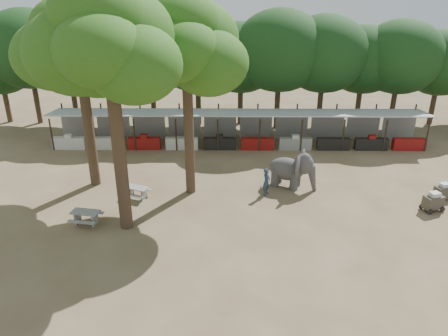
{
  "coord_description": "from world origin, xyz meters",
  "views": [
    {
      "loc": [
        -0.79,
        -17.34,
        12.0
      ],
      "look_at": [
        -1.0,
        5.0,
        2.0
      ],
      "focal_mm": 35.0,
      "sensor_mm": 36.0,
      "label": 1
    }
  ],
  "objects_px": {
    "handler": "(266,182)",
    "cart_front": "(433,202)",
    "yard_tree_back": "(184,45)",
    "elephant": "(292,169)",
    "picnic_table_near": "(86,216)",
    "yard_tree_center": "(106,43)",
    "cart_back": "(443,191)",
    "picnic_table_far": "(137,191)",
    "yard_tree_left": "(77,49)"
  },
  "relations": [
    {
      "from": "picnic_table_near",
      "to": "cart_front",
      "type": "height_order",
      "value": "cart_front"
    },
    {
      "from": "cart_front",
      "to": "yard_tree_center",
      "type": "bearing_deg",
      "value": 166.21
    },
    {
      "from": "yard_tree_back",
      "to": "cart_front",
      "type": "distance_m",
      "value": 15.98
    },
    {
      "from": "yard_tree_back",
      "to": "picnic_table_near",
      "type": "relative_size",
      "value": 6.83
    },
    {
      "from": "elephant",
      "to": "handler",
      "type": "bearing_deg",
      "value": -125.0
    },
    {
      "from": "picnic_table_near",
      "to": "yard_tree_back",
      "type": "bearing_deg",
      "value": 48.01
    },
    {
      "from": "yard_tree_back",
      "to": "handler",
      "type": "bearing_deg",
      "value": -6.27
    },
    {
      "from": "elephant",
      "to": "handler",
      "type": "relative_size",
      "value": 1.88
    },
    {
      "from": "yard_tree_back",
      "to": "picnic_table_far",
      "type": "height_order",
      "value": "yard_tree_back"
    },
    {
      "from": "picnic_table_far",
      "to": "handler",
      "type": "bearing_deg",
      "value": 24.97
    },
    {
      "from": "yard_tree_back",
      "to": "elephant",
      "type": "height_order",
      "value": "yard_tree_back"
    },
    {
      "from": "yard_tree_back",
      "to": "yard_tree_center",
      "type": "bearing_deg",
      "value": -126.86
    },
    {
      "from": "picnic_table_near",
      "to": "cart_back",
      "type": "xyz_separation_m",
      "value": [
        19.8,
        2.91,
        0.03
      ]
    },
    {
      "from": "elephant",
      "to": "picnic_table_near",
      "type": "height_order",
      "value": "elephant"
    },
    {
      "from": "yard_tree_left",
      "to": "yard_tree_center",
      "type": "xyz_separation_m",
      "value": [
        3.0,
        -5.0,
        1.01
      ]
    },
    {
      "from": "yard_tree_left",
      "to": "handler",
      "type": "bearing_deg",
      "value": -8.08
    },
    {
      "from": "yard_tree_left",
      "to": "cart_back",
      "type": "distance_m",
      "value": 22.25
    },
    {
      "from": "handler",
      "to": "cart_front",
      "type": "relative_size",
      "value": 1.25
    },
    {
      "from": "handler",
      "to": "yard_tree_left",
      "type": "bearing_deg",
      "value": 109.66
    },
    {
      "from": "handler",
      "to": "picnic_table_near",
      "type": "relative_size",
      "value": 0.99
    },
    {
      "from": "yard_tree_center",
      "to": "cart_back",
      "type": "bearing_deg",
      "value": 9.5
    },
    {
      "from": "cart_back",
      "to": "handler",
      "type": "bearing_deg",
      "value": 159.2
    },
    {
      "from": "yard_tree_back",
      "to": "cart_back",
      "type": "distance_m",
      "value": 16.85
    },
    {
      "from": "picnic_table_far",
      "to": "cart_front",
      "type": "height_order",
      "value": "cart_front"
    },
    {
      "from": "elephant",
      "to": "picnic_table_far",
      "type": "height_order",
      "value": "elephant"
    },
    {
      "from": "elephant",
      "to": "picnic_table_near",
      "type": "distance_m",
      "value": 12.14
    },
    {
      "from": "picnic_table_far",
      "to": "cart_back",
      "type": "relative_size",
      "value": 1.4
    },
    {
      "from": "yard_tree_left",
      "to": "cart_front",
      "type": "xyz_separation_m",
      "value": [
        19.64,
        -3.34,
        -7.65
      ]
    },
    {
      "from": "picnic_table_far",
      "to": "cart_front",
      "type": "distance_m",
      "value": 16.61
    },
    {
      "from": "handler",
      "to": "cart_back",
      "type": "height_order",
      "value": "handler"
    },
    {
      "from": "yard_tree_back",
      "to": "elephant",
      "type": "relative_size",
      "value": 3.65
    },
    {
      "from": "picnic_table_near",
      "to": "cart_back",
      "type": "distance_m",
      "value": 20.02
    },
    {
      "from": "picnic_table_near",
      "to": "picnic_table_far",
      "type": "xyz_separation_m",
      "value": [
        2.1,
        2.94,
        -0.04
      ]
    },
    {
      "from": "yard_tree_center",
      "to": "yard_tree_back",
      "type": "relative_size",
      "value": 1.06
    },
    {
      "from": "elephant",
      "to": "cart_front",
      "type": "bearing_deg",
      "value": 1.35
    },
    {
      "from": "handler",
      "to": "cart_front",
      "type": "xyz_separation_m",
      "value": [
        9.02,
        -1.83,
        -0.28
      ]
    },
    {
      "from": "yard_tree_center",
      "to": "elephant",
      "type": "distance_m",
      "value": 13.07
    },
    {
      "from": "yard_tree_center",
      "to": "picnic_table_near",
      "type": "bearing_deg",
      "value": 178.07
    },
    {
      "from": "yard_tree_left",
      "to": "handler",
      "type": "xyz_separation_m",
      "value": [
        10.62,
        -1.51,
        -7.37
      ]
    },
    {
      "from": "cart_front",
      "to": "picnic_table_far",
      "type": "bearing_deg",
      "value": 155.86
    },
    {
      "from": "picnic_table_far",
      "to": "yard_tree_back",
      "type": "bearing_deg",
      "value": 40.05
    },
    {
      "from": "yard_tree_left",
      "to": "yard_tree_back",
      "type": "relative_size",
      "value": 0.97
    },
    {
      "from": "yard_tree_center",
      "to": "picnic_table_near",
      "type": "height_order",
      "value": "yard_tree_center"
    },
    {
      "from": "picnic_table_near",
      "to": "cart_back",
      "type": "height_order",
      "value": "cart_back"
    },
    {
      "from": "yard_tree_back",
      "to": "elephant",
      "type": "xyz_separation_m",
      "value": [
        6.25,
        0.53,
        -7.38
      ]
    },
    {
      "from": "picnic_table_far",
      "to": "cart_front",
      "type": "bearing_deg",
      "value": 16.63
    },
    {
      "from": "elephant",
      "to": "cart_front",
      "type": "height_order",
      "value": "elephant"
    },
    {
      "from": "yard_tree_center",
      "to": "picnic_table_far",
      "type": "bearing_deg",
      "value": 88.53
    },
    {
      "from": "yard_tree_back",
      "to": "elephant",
      "type": "distance_m",
      "value": 9.69
    },
    {
      "from": "yard_tree_center",
      "to": "elephant",
      "type": "xyz_separation_m",
      "value": [
        9.25,
        4.53,
        -8.05
      ]
    }
  ]
}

